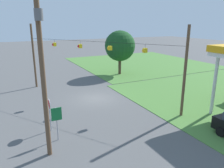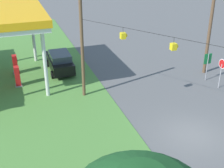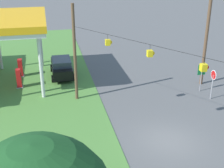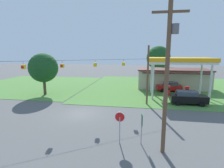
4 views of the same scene
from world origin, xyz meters
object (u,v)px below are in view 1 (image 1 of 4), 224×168
utility_pole_main (42,65)px  tree_west_verge (120,46)px  route_sign (57,117)px  stop_sign_roadside (49,108)px

utility_pole_main → tree_west_verge: size_ratio=1.50×
route_sign → tree_west_verge: 20.67m
stop_sign_roadside → tree_west_verge: bearing=-43.9°
route_sign → utility_pole_main: 4.26m
stop_sign_roadside → route_sign: stop_sign_roadside is taller
tree_west_verge → stop_sign_roadside: bearing=-43.9°
stop_sign_roadside → route_sign: size_ratio=1.04×
route_sign → tree_west_verge: size_ratio=0.36×
utility_pole_main → tree_west_verge: bearing=140.4°
route_sign → utility_pole_main: (1.49, -0.86, 3.90)m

